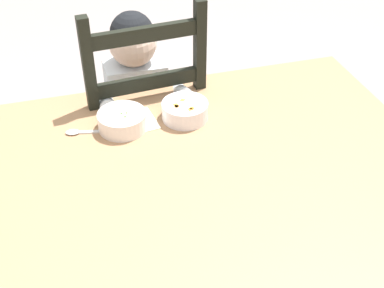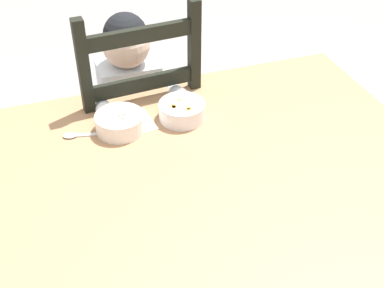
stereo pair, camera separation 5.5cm
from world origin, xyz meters
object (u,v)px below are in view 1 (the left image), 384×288
Objects in this scene: child_figure at (138,97)px; spoon at (79,132)px; dining_table at (222,194)px; bowl_of_peas at (122,120)px; bowl_of_carrots at (185,110)px; dining_chair at (142,130)px.

child_figure is 6.87× the size of spoon.
dining_table is 0.49m from spoon.
child_figure is at bearing 70.77° from bowl_of_peas.
bowl_of_carrots reaches higher than spoon.
bowl_of_peas is (-0.11, -0.29, 0.26)m from dining_chair.
dining_chair is 7.43× the size of spoon.
bowl_of_carrots is (0.10, -0.29, 0.11)m from child_figure.
bowl_of_carrots is 0.34m from spoon.
child_figure reaches higher than bowl_of_peas.
child_figure is at bearing 49.66° from spoon.
child_figure is at bearing 109.21° from bowl_of_carrots.
dining_chair is at bearing 70.08° from bowl_of_peas.
dining_chair is at bearing 14.97° from child_figure.
bowl_of_peas is 0.20m from bowl_of_carrots.
bowl_of_carrots is at bearing -2.06° from spoon.
bowl_of_peas is 1.11× the size of spoon.
child_figure reaches higher than bowl_of_carrots.
dining_chair is at bearing 102.53° from dining_table.
bowl_of_carrots is 1.08× the size of spoon.
dining_chair reaches higher than dining_table.
spoon is at bearing 174.89° from bowl_of_peas.
bowl_of_carrots is at bearing -71.63° from dining_chair.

